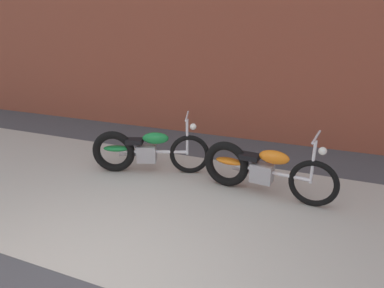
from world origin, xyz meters
The scene contains 4 objects.
ground_plane centered at (0.00, 0.00, 0.00)m, with size 80.00×80.00×0.00m, color #47474C.
sidewalk_slab centered at (0.00, 1.75, 0.00)m, with size 36.00×3.50×0.01m, color #B2ADA3.
motorcycle_green centered at (-0.83, 2.51, 0.40)m, with size 1.93×0.87×1.03m.
motorcycle_orange centered at (1.13, 2.49, 0.40)m, with size 2.00×0.61×1.03m.
Camera 1 is at (1.92, -2.03, 2.37)m, focal length 30.86 mm.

